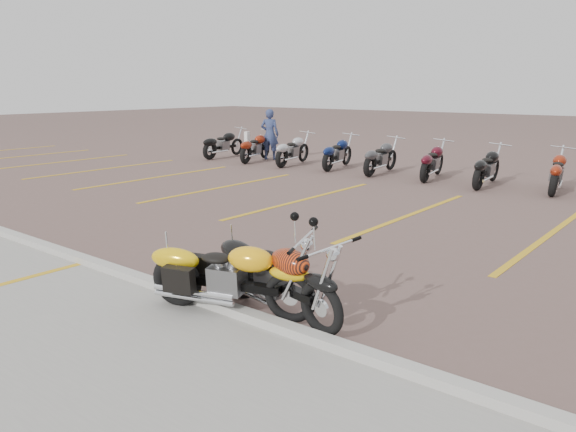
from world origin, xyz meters
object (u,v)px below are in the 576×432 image
yellow_cruiser (228,279)px  bollard (247,145)px  person_a (270,134)px  flame_cruiser (275,279)px

yellow_cruiser → bollard: 14.53m
yellow_cruiser → person_a: (-8.95, 11.18, 0.48)m
flame_cruiser → person_a: 14.35m
flame_cruiser → bollard: 14.58m
bollard → person_a: bearing=26.4°
flame_cruiser → bollard: bollard is taller
flame_cruiser → bollard: size_ratio=2.11×
flame_cruiser → person_a: size_ratio=1.16×
person_a → bollard: size_ratio=1.83×
yellow_cruiser → flame_cruiser: bearing=20.3°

